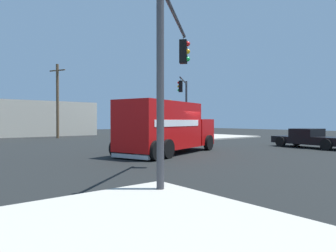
{
  "coord_description": "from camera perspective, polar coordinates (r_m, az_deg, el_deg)",
  "views": [
    {
      "loc": [
        -12.06,
        -13.67,
        1.93
      ],
      "look_at": [
        -0.62,
        0.37,
        1.63
      ],
      "focal_mm": 31.72,
      "sensor_mm": 36.0,
      "label": 1
    }
  ],
  "objects": [
    {
      "name": "vending_machine_blue",
      "position": [
        37.16,
        -0.65,
        -0.37
      ],
      "size": [
        1.15,
        1.17,
        1.85
      ],
      "color": "black",
      "rests_on": "sidewalk_corner_far"
    },
    {
      "name": "pickup_black",
      "position": [
        23.76,
        25.51,
        -2.03
      ],
      "size": [
        2.66,
        5.37,
        1.38
      ],
      "color": "black",
      "rests_on": "ground"
    },
    {
      "name": "utility_pole",
      "position": [
        35.45,
        -20.46,
        4.7
      ],
      "size": [
        1.08,
        2.02,
        8.27
      ],
      "color": "brown",
      "rests_on": "ground"
    },
    {
      "name": "palm_tree_far",
      "position": [
        40.21,
        0.39,
        2.86
      ],
      "size": [
        2.48,
        2.82,
        4.72
      ],
      "color": "#7A6647",
      "rests_on": "sidewalk_corner_far"
    },
    {
      "name": "delivery_truck",
      "position": [
        17.48,
        -0.22,
        -0.26
      ],
      "size": [
        8.09,
        4.94,
        3.02
      ],
      "color": "red",
      "rests_on": "ground"
    },
    {
      "name": "ground_plane",
      "position": [
        18.33,
        2.23,
        -5.08
      ],
      "size": [
        100.0,
        100.0,
        0.0
      ],
      "primitive_type": "plane",
      "color": "black"
    },
    {
      "name": "traffic_light_primary",
      "position": [
        27.53,
        3.16,
        5.05
      ],
      "size": [
        3.49,
        3.02,
        5.66
      ],
      "color": "#38383D",
      "rests_on": "sidewalk_corner_far"
    },
    {
      "name": "sidewalk_corner_far",
      "position": [
        36.22,
        4.01,
        -1.98
      ],
      "size": [
        12.09,
        12.09,
        0.14
      ],
      "primitive_type": "cube",
      "color": "#B2ADA0",
      "rests_on": "ground"
    },
    {
      "name": "building_backdrop",
      "position": [
        41.4,
        -28.72,
        1.24
      ],
      "size": [
        21.23,
        6.0,
        4.43
      ],
      "primitive_type": "cube",
      "color": "beige",
      "rests_on": "ground"
    },
    {
      "name": "traffic_light_secondary",
      "position": [
        9.59,
        0.68,
        12.69
      ],
      "size": [
        3.83,
        3.26,
        5.6
      ],
      "color": "#38383D",
      "rests_on": "sidewalk_corner_near"
    },
    {
      "name": "vending_machine_red",
      "position": [
        36.44,
        7.7,
        -0.4
      ],
      "size": [
        1.17,
        1.15,
        1.85
      ],
      "color": "#0F38B2",
      "rests_on": "sidewalk_corner_far"
    }
  ]
}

